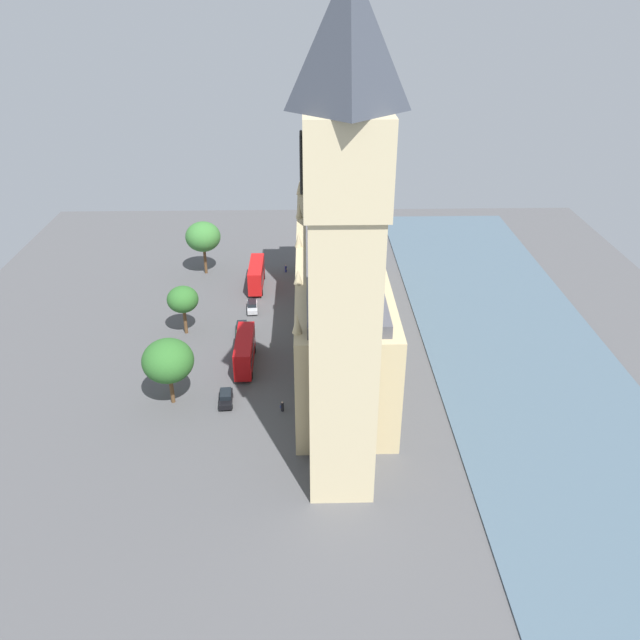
{
  "coord_description": "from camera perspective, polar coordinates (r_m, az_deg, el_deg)",
  "views": [
    {
      "loc": [
        2.84,
        90.41,
        51.8
      ],
      "look_at": [
        1.0,
        11.97,
        9.43
      ],
      "focal_mm": 35.62,
      "sensor_mm": 36.0,
      "label": 1
    }
  ],
  "objects": [
    {
      "name": "ground_plane",
      "position": [
        104.24,
        0.4,
        -1.43
      ],
      "size": [
        129.15,
        129.15,
        0.0
      ],
      "primitive_type": "plane",
      "color": "#4C4C4F"
    },
    {
      "name": "river_thames",
      "position": [
        109.3,
        16.51,
        -1.13
      ],
      "size": [
        28.95,
        116.24,
        0.25
      ],
      "primitive_type": "cube",
      "color": "#475B6B",
      "rests_on": "ground"
    },
    {
      "name": "parliament_building",
      "position": [
        101.29,
        1.51,
        4.05
      ],
      "size": [
        12.95,
        59.15,
        36.52
      ],
      "color": "tan",
      "rests_on": "ground"
    },
    {
      "name": "clock_tower",
      "position": [
        61.15,
        2.21,
        5.51
      ],
      "size": [
        8.05,
        8.05,
        54.28
      ],
      "color": "#CCBA8E",
      "rests_on": "ground"
    },
    {
      "name": "double_decker_bus_far_end",
      "position": [
        120.39,
        -5.73,
        4.11
      ],
      "size": [
        2.65,
        10.5,
        4.75
      ],
      "rotation": [
        0.0,
        0.0,
        -0.0
      ],
      "color": "red",
      "rests_on": "ground"
    },
    {
      "name": "car_silver_under_trees",
      "position": [
        112.33,
        -6.1,
        1.24
      ],
      "size": [
        2.12,
        4.53,
        1.74
      ],
      "rotation": [
        0.0,
        0.0,
        0.08
      ],
      "color": "#B7B7BC",
      "rests_on": "ground"
    },
    {
      "name": "car_dark_green_corner",
      "position": [
        105.41,
        -7.02,
        -0.75
      ],
      "size": [
        2.21,
        4.45,
        1.74
      ],
      "rotation": [
        0.0,
        0.0,
        0.07
      ],
      "color": "#19472D",
      "rests_on": "ground"
    },
    {
      "name": "double_decker_bus_kerbside",
      "position": [
        95.75,
        -6.78,
        -2.75
      ],
      "size": [
        2.72,
        10.52,
        4.75
      ],
      "rotation": [
        0.0,
        0.0,
        0.01
      ],
      "color": "#B20C0F",
      "rests_on": "ground"
    },
    {
      "name": "car_black_near_tower",
      "position": [
        88.92,
        -8.46,
        -6.92
      ],
      "size": [
        2.12,
        4.33,
        1.74
      ],
      "rotation": [
        0.0,
        0.0,
        0.07
      ],
      "color": "black",
      "rests_on": "ground"
    },
    {
      "name": "pedestrian_opposite_hall",
      "position": [
        86.79,
        -3.4,
        -7.78
      ],
      "size": [
        0.59,
        0.5,
        1.51
      ],
      "rotation": [
        0.0,
        0.0,
        4.91
      ],
      "color": "black",
      "rests_on": "ground"
    },
    {
      "name": "pedestrian_leading",
      "position": [
        127.17,
        -3.09,
        4.62
      ],
      "size": [
        0.63,
        0.58,
        1.49
      ],
      "rotation": [
        0.0,
        0.0,
        1.02
      ],
      "color": "navy",
      "rests_on": "ground"
    },
    {
      "name": "plane_tree_trailing",
      "position": [
        87.38,
        -13.5,
        -3.59
      ],
      "size": [
        6.93,
        6.93,
        9.67
      ],
      "color": "brown",
      "rests_on": "ground"
    },
    {
      "name": "plane_tree_midblock",
      "position": [
        125.93,
        -10.47,
        7.36
      ],
      "size": [
        6.76,
        6.76,
        10.56
      ],
      "color": "brown",
      "rests_on": "ground"
    },
    {
      "name": "plane_tree_by_river_gate",
      "position": [
        104.62,
        -12.23,
        1.8
      ],
      "size": [
        5.05,
        5.05,
        8.34
      ],
      "color": "brown",
      "rests_on": "ground"
    },
    {
      "name": "street_lamp_slot_10",
      "position": [
        93.59,
        -12.76,
        -2.76
      ],
      "size": [
        0.56,
        0.56,
        6.5
      ],
      "color": "black",
      "rests_on": "ground"
    }
  ]
}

